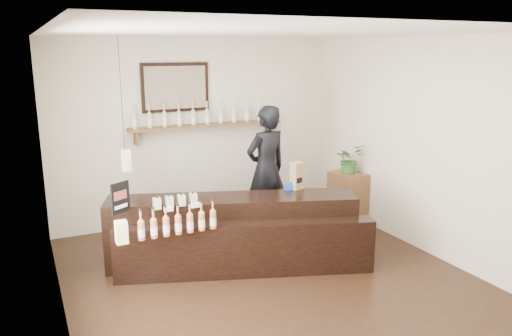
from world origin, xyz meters
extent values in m
plane|color=black|center=(0.00, 0.00, 0.00)|extent=(5.00, 5.00, 0.00)
plane|color=beige|center=(0.00, 2.50, 1.40)|extent=(4.50, 0.00, 4.50)
plane|color=beige|center=(0.00, -2.50, 1.40)|extent=(4.50, 0.00, 4.50)
plane|color=beige|center=(-2.25, 0.00, 1.40)|extent=(0.00, 5.00, 5.00)
plane|color=beige|center=(2.25, 0.00, 1.40)|extent=(0.00, 5.00, 5.00)
plane|color=white|center=(0.00, 0.00, 2.80)|extent=(5.00, 5.00, 0.00)
cube|color=brown|center=(0.10, 2.37, 1.50)|extent=(2.40, 0.25, 0.04)
cube|color=brown|center=(-0.98, 2.40, 1.38)|extent=(0.04, 0.20, 0.20)
cube|color=brown|center=(1.18, 2.40, 1.38)|extent=(0.04, 0.20, 0.20)
cube|color=black|center=(-0.35, 2.47, 2.08)|extent=(1.02, 0.04, 0.72)
cube|color=#41362A|center=(-0.35, 2.44, 2.08)|extent=(0.92, 0.01, 0.62)
cube|color=white|center=(-1.30, 1.60, 1.25)|extent=(0.12, 0.12, 0.28)
cylinder|color=black|center=(-1.30, 1.60, 2.09)|extent=(0.01, 0.01, 1.41)
cylinder|color=#ACC6A5|center=(-1.00, 2.37, 1.62)|extent=(0.07, 0.07, 0.20)
cone|color=#ACC6A5|center=(-1.00, 2.37, 1.75)|extent=(0.07, 0.07, 0.05)
cylinder|color=#ACC6A5|center=(-1.00, 2.37, 1.81)|extent=(0.02, 0.02, 0.07)
cylinder|color=gold|center=(-1.00, 2.37, 1.86)|extent=(0.03, 0.03, 0.02)
cylinder|color=white|center=(-1.00, 2.37, 1.60)|extent=(0.07, 0.07, 0.09)
cylinder|color=#ACC6A5|center=(-0.78, 2.37, 1.62)|extent=(0.07, 0.07, 0.20)
cone|color=#ACC6A5|center=(-0.78, 2.37, 1.75)|extent=(0.07, 0.07, 0.05)
cylinder|color=#ACC6A5|center=(-0.78, 2.37, 1.81)|extent=(0.02, 0.02, 0.07)
cylinder|color=gold|center=(-0.78, 2.37, 1.86)|extent=(0.03, 0.03, 0.02)
cylinder|color=white|center=(-0.78, 2.37, 1.60)|extent=(0.07, 0.07, 0.09)
cylinder|color=#ACC6A5|center=(-0.56, 2.37, 1.62)|extent=(0.07, 0.07, 0.20)
cone|color=#ACC6A5|center=(-0.56, 2.37, 1.75)|extent=(0.07, 0.07, 0.05)
cylinder|color=#ACC6A5|center=(-0.56, 2.37, 1.81)|extent=(0.02, 0.02, 0.07)
cylinder|color=gold|center=(-0.56, 2.37, 1.86)|extent=(0.03, 0.03, 0.02)
cylinder|color=white|center=(-0.56, 2.37, 1.60)|extent=(0.07, 0.07, 0.09)
cylinder|color=#ACC6A5|center=(-0.34, 2.37, 1.62)|extent=(0.07, 0.07, 0.20)
cone|color=#ACC6A5|center=(-0.34, 2.37, 1.75)|extent=(0.07, 0.07, 0.05)
cylinder|color=#ACC6A5|center=(-0.34, 2.37, 1.81)|extent=(0.02, 0.02, 0.07)
cylinder|color=gold|center=(-0.34, 2.37, 1.86)|extent=(0.03, 0.03, 0.02)
cylinder|color=white|center=(-0.34, 2.37, 1.60)|extent=(0.07, 0.07, 0.09)
cylinder|color=#ACC6A5|center=(-0.12, 2.37, 1.62)|extent=(0.07, 0.07, 0.20)
cone|color=#ACC6A5|center=(-0.12, 2.37, 1.75)|extent=(0.07, 0.07, 0.05)
cylinder|color=#ACC6A5|center=(-0.12, 2.37, 1.81)|extent=(0.02, 0.02, 0.07)
cylinder|color=gold|center=(-0.12, 2.37, 1.86)|extent=(0.03, 0.03, 0.02)
cylinder|color=white|center=(-0.12, 2.37, 1.60)|extent=(0.07, 0.07, 0.09)
cylinder|color=#ACC6A5|center=(0.10, 2.37, 1.62)|extent=(0.07, 0.07, 0.20)
cone|color=#ACC6A5|center=(0.10, 2.37, 1.75)|extent=(0.07, 0.07, 0.05)
cylinder|color=#ACC6A5|center=(0.10, 2.37, 1.81)|extent=(0.02, 0.02, 0.07)
cylinder|color=gold|center=(0.10, 2.37, 1.86)|extent=(0.03, 0.03, 0.02)
cylinder|color=white|center=(0.10, 2.37, 1.60)|extent=(0.07, 0.07, 0.09)
cylinder|color=#ACC6A5|center=(0.32, 2.37, 1.62)|extent=(0.07, 0.07, 0.20)
cone|color=#ACC6A5|center=(0.32, 2.37, 1.75)|extent=(0.07, 0.07, 0.05)
cylinder|color=#ACC6A5|center=(0.32, 2.37, 1.81)|extent=(0.02, 0.02, 0.07)
cylinder|color=gold|center=(0.32, 2.37, 1.86)|extent=(0.03, 0.03, 0.02)
cylinder|color=white|center=(0.32, 2.37, 1.60)|extent=(0.07, 0.07, 0.09)
cylinder|color=#ACC6A5|center=(0.54, 2.37, 1.62)|extent=(0.07, 0.07, 0.20)
cone|color=#ACC6A5|center=(0.54, 2.37, 1.75)|extent=(0.07, 0.07, 0.05)
cylinder|color=#ACC6A5|center=(0.54, 2.37, 1.81)|extent=(0.02, 0.02, 0.07)
cylinder|color=gold|center=(0.54, 2.37, 1.86)|extent=(0.03, 0.03, 0.02)
cylinder|color=white|center=(0.54, 2.37, 1.60)|extent=(0.07, 0.07, 0.09)
cylinder|color=#ACC6A5|center=(0.76, 2.37, 1.62)|extent=(0.07, 0.07, 0.20)
cone|color=#ACC6A5|center=(0.76, 2.37, 1.75)|extent=(0.07, 0.07, 0.05)
cylinder|color=#ACC6A5|center=(0.76, 2.37, 1.81)|extent=(0.02, 0.02, 0.07)
cylinder|color=gold|center=(0.76, 2.37, 1.86)|extent=(0.03, 0.03, 0.02)
cylinder|color=white|center=(0.76, 2.37, 1.60)|extent=(0.07, 0.07, 0.09)
cylinder|color=#ACC6A5|center=(0.98, 2.37, 1.62)|extent=(0.07, 0.07, 0.20)
cone|color=#ACC6A5|center=(0.98, 2.37, 1.75)|extent=(0.07, 0.07, 0.05)
cylinder|color=#ACC6A5|center=(0.98, 2.37, 1.81)|extent=(0.02, 0.02, 0.07)
cylinder|color=gold|center=(0.98, 2.37, 1.86)|extent=(0.03, 0.03, 0.02)
cylinder|color=white|center=(0.98, 2.37, 1.60)|extent=(0.07, 0.07, 0.09)
cylinder|color=#ACC6A5|center=(1.20, 2.37, 1.62)|extent=(0.07, 0.07, 0.20)
cone|color=#ACC6A5|center=(1.20, 2.37, 1.75)|extent=(0.07, 0.07, 0.05)
cylinder|color=#ACC6A5|center=(1.20, 2.37, 1.81)|extent=(0.02, 0.02, 0.07)
cylinder|color=gold|center=(1.20, 2.37, 1.86)|extent=(0.03, 0.03, 0.02)
cylinder|color=white|center=(1.20, 2.37, 1.60)|extent=(0.07, 0.07, 0.09)
cube|color=black|center=(-0.20, 0.70, 0.43)|extent=(3.08, 1.52, 0.86)
cube|color=black|center=(-0.20, 0.29, 0.33)|extent=(2.99, 1.27, 0.65)
cube|color=white|center=(-1.06, 0.50, 0.89)|extent=(0.10, 0.04, 0.05)
cube|color=white|center=(-0.74, 0.50, 0.89)|extent=(0.10, 0.04, 0.05)
cube|color=#D1D582|center=(-1.63, 0.29, 0.71)|extent=(0.12, 0.12, 0.12)
cube|color=#D1D582|center=(-1.63, 0.29, 0.83)|extent=(0.12, 0.12, 0.12)
cube|color=#ACC6A5|center=(-1.15, 0.65, 0.92)|extent=(0.08, 0.08, 0.13)
cube|color=beige|center=(-1.15, 0.61, 0.92)|extent=(0.07, 0.00, 0.06)
cylinder|color=black|center=(-1.15, 0.65, 0.99)|extent=(0.02, 0.02, 0.03)
cube|color=#ACC6A5|center=(-1.01, 0.65, 0.92)|extent=(0.08, 0.08, 0.13)
cube|color=beige|center=(-1.01, 0.61, 0.92)|extent=(0.07, 0.00, 0.06)
cylinder|color=black|center=(-1.01, 0.65, 0.99)|extent=(0.02, 0.02, 0.03)
cube|color=#ACC6A5|center=(-0.86, 0.65, 0.92)|extent=(0.08, 0.08, 0.13)
cube|color=beige|center=(-0.86, 0.61, 0.92)|extent=(0.07, 0.00, 0.06)
cylinder|color=black|center=(-0.86, 0.65, 0.99)|extent=(0.02, 0.02, 0.03)
cube|color=#ACC6A5|center=(-0.72, 0.65, 0.92)|extent=(0.08, 0.08, 0.13)
cube|color=beige|center=(-0.72, 0.61, 0.92)|extent=(0.07, 0.00, 0.06)
cylinder|color=black|center=(-0.72, 0.65, 0.99)|extent=(0.02, 0.02, 0.03)
cylinder|color=#B7693E|center=(-1.42, 0.29, 0.75)|extent=(0.07, 0.07, 0.20)
cone|color=#B7693E|center=(-1.42, 0.29, 0.88)|extent=(0.07, 0.07, 0.05)
cylinder|color=#B7693E|center=(-1.42, 0.29, 0.94)|extent=(0.02, 0.02, 0.07)
cylinder|color=black|center=(-1.42, 0.29, 0.99)|extent=(0.03, 0.03, 0.02)
cylinder|color=white|center=(-1.42, 0.29, 0.73)|extent=(0.07, 0.07, 0.09)
cylinder|color=#B7693E|center=(-1.29, 0.29, 0.75)|extent=(0.07, 0.07, 0.20)
cone|color=#B7693E|center=(-1.29, 0.29, 0.88)|extent=(0.07, 0.07, 0.05)
cylinder|color=#B7693E|center=(-1.29, 0.29, 0.94)|extent=(0.02, 0.02, 0.07)
cylinder|color=black|center=(-1.29, 0.29, 0.99)|extent=(0.03, 0.03, 0.02)
cylinder|color=white|center=(-1.29, 0.29, 0.73)|extent=(0.07, 0.07, 0.09)
cylinder|color=#B7693E|center=(-1.15, 0.29, 0.75)|extent=(0.07, 0.07, 0.20)
cone|color=#B7693E|center=(-1.15, 0.29, 0.88)|extent=(0.07, 0.07, 0.05)
cylinder|color=#B7693E|center=(-1.15, 0.29, 0.94)|extent=(0.02, 0.02, 0.07)
cylinder|color=black|center=(-1.15, 0.29, 0.99)|extent=(0.03, 0.03, 0.02)
cylinder|color=white|center=(-1.15, 0.29, 0.73)|extent=(0.07, 0.07, 0.09)
cylinder|color=#B7693E|center=(-1.01, 0.29, 0.75)|extent=(0.07, 0.07, 0.20)
cone|color=#B7693E|center=(-1.01, 0.29, 0.88)|extent=(0.07, 0.07, 0.05)
cylinder|color=#B7693E|center=(-1.01, 0.29, 0.94)|extent=(0.02, 0.02, 0.07)
cylinder|color=black|center=(-1.01, 0.29, 0.99)|extent=(0.03, 0.03, 0.02)
cylinder|color=white|center=(-1.01, 0.29, 0.73)|extent=(0.07, 0.07, 0.09)
cylinder|color=#B7693E|center=(-0.88, 0.29, 0.75)|extent=(0.07, 0.07, 0.20)
cone|color=#B7693E|center=(-0.88, 0.29, 0.88)|extent=(0.07, 0.07, 0.05)
cylinder|color=#B7693E|center=(-0.88, 0.29, 0.94)|extent=(0.02, 0.02, 0.07)
cylinder|color=black|center=(-0.88, 0.29, 0.99)|extent=(0.03, 0.03, 0.02)
cylinder|color=white|center=(-0.88, 0.29, 0.73)|extent=(0.07, 0.07, 0.09)
cylinder|color=#B7693E|center=(-0.74, 0.29, 0.75)|extent=(0.07, 0.07, 0.20)
cone|color=#B7693E|center=(-0.74, 0.29, 0.88)|extent=(0.07, 0.07, 0.05)
cylinder|color=#B7693E|center=(-0.74, 0.29, 0.94)|extent=(0.02, 0.02, 0.07)
cylinder|color=black|center=(-0.74, 0.29, 0.99)|extent=(0.03, 0.03, 0.02)
cylinder|color=white|center=(-0.74, 0.29, 0.73)|extent=(0.07, 0.07, 0.09)
cylinder|color=#B7693E|center=(-0.61, 0.29, 0.75)|extent=(0.07, 0.07, 0.20)
cone|color=#B7693E|center=(-0.61, 0.29, 0.88)|extent=(0.07, 0.07, 0.05)
cylinder|color=#B7693E|center=(-0.61, 0.29, 0.94)|extent=(0.02, 0.02, 0.07)
cylinder|color=black|center=(-0.61, 0.29, 0.99)|extent=(0.03, 0.03, 0.02)
cylinder|color=white|center=(-0.61, 0.29, 0.73)|extent=(0.07, 0.07, 0.09)
cube|color=black|center=(-1.55, 0.68, 1.03)|extent=(0.22, 0.14, 0.35)
cube|color=maroon|center=(-1.55, 0.67, 1.06)|extent=(0.16, 0.09, 0.10)
cube|color=white|center=(-1.55, 0.67, 0.93)|extent=(0.16, 0.09, 0.04)
cube|color=olive|center=(0.71, 0.68, 1.04)|extent=(0.19, 0.16, 0.35)
cube|color=black|center=(0.71, 0.61, 0.99)|extent=(0.10, 0.03, 0.07)
cube|color=#1742A3|center=(0.59, 0.67, 0.89)|extent=(0.13, 0.07, 0.06)
cylinder|color=#1742A3|center=(0.59, 0.67, 0.93)|extent=(0.07, 0.04, 0.07)
cube|color=brown|center=(2.00, 1.33, 0.39)|extent=(0.48, 0.60, 0.78)
imported|color=#326227|center=(2.00, 1.33, 1.00)|extent=(0.47, 0.43, 0.44)
imported|color=black|center=(0.70, 1.55, 1.05)|extent=(0.85, 0.65, 2.10)
camera|label=1|loc=(-2.47, -4.74, 2.64)|focal=35.00mm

